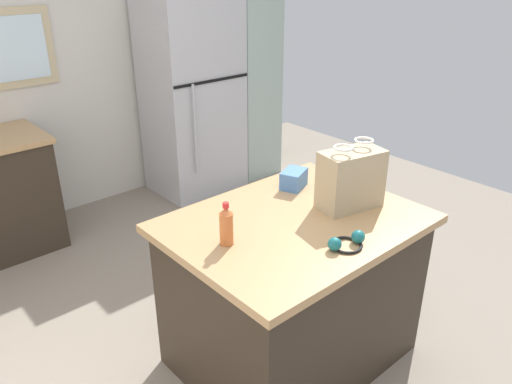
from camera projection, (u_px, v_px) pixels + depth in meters
ground at (282, 348)px, 2.98m from camera, size 6.34×6.34×0.00m
back_wall at (64, 54)px, 4.18m from camera, size 4.81×0.13×2.73m
kitchen_island at (292, 291)px, 2.74m from camera, size 1.27×0.98×0.89m
refrigerator at (193, 98)px, 4.71m from camera, size 0.81×0.67×1.80m
tall_cabinet at (246, 63)px, 5.00m from camera, size 0.46×0.60×2.29m
shopping_bag at (351, 179)px, 2.63m from camera, size 0.36×0.24×0.36m
small_box at (294, 179)px, 2.89m from camera, size 0.19×0.17×0.10m
bottle at (226, 226)px, 2.30m from camera, size 0.06×0.06×0.21m
ear_defenders at (346, 242)px, 2.31m from camera, size 0.20×0.18×0.06m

